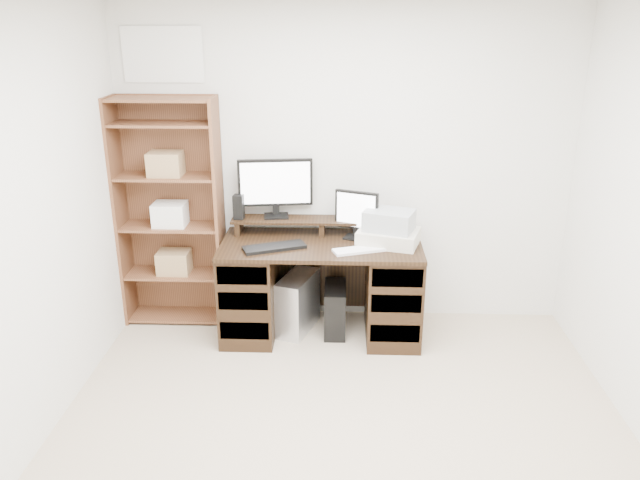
# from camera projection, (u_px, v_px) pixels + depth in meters

# --- Properties ---
(room) EXTENTS (3.54, 4.04, 2.54)m
(room) POSITION_uv_depth(u_px,v_px,m) (344.00, 265.00, 2.95)
(room) COLOR #BEAA8E
(room) RESTS_ON ground
(desk) EXTENTS (1.50, 0.70, 0.75)m
(desk) POSITION_uv_depth(u_px,v_px,m) (321.00, 287.00, 4.79)
(desk) COLOR black
(desk) RESTS_ON ground
(riser_shelf) EXTENTS (1.40, 0.22, 0.12)m
(riser_shelf) POSITION_uv_depth(u_px,v_px,m) (322.00, 222.00, 4.83)
(riser_shelf) COLOR black
(riser_shelf) RESTS_ON desk
(monitor_wide) EXTENTS (0.57, 0.17, 0.45)m
(monitor_wide) POSITION_uv_depth(u_px,v_px,m) (275.00, 185.00, 4.79)
(monitor_wide) COLOR black
(monitor_wide) RESTS_ON riser_shelf
(monitor_small) EXTENTS (0.33, 0.18, 0.37)m
(monitor_small) POSITION_uv_depth(u_px,v_px,m) (356.00, 213.00, 4.70)
(monitor_small) COLOR black
(monitor_small) RESTS_ON desk
(speaker) EXTENTS (0.08, 0.08, 0.19)m
(speaker) POSITION_uv_depth(u_px,v_px,m) (239.00, 207.00, 4.79)
(speaker) COLOR black
(speaker) RESTS_ON riser_shelf
(keyboard_black) EXTENTS (0.48, 0.31, 0.03)m
(keyboard_black) POSITION_uv_depth(u_px,v_px,m) (274.00, 247.00, 4.54)
(keyboard_black) COLOR black
(keyboard_black) RESTS_ON desk
(keyboard_white) EXTENTS (0.43, 0.25, 0.02)m
(keyboard_white) POSITION_uv_depth(u_px,v_px,m) (361.00, 250.00, 4.50)
(keyboard_white) COLOR white
(keyboard_white) RESTS_ON desk
(mouse) EXTENTS (0.11, 0.09, 0.04)m
(mouse) POSITION_uv_depth(u_px,v_px,m) (405.00, 249.00, 4.50)
(mouse) COLOR silver
(mouse) RESTS_ON desk
(printer) EXTENTS (0.51, 0.43, 0.11)m
(printer) POSITION_uv_depth(u_px,v_px,m) (388.00, 237.00, 4.63)
(printer) COLOR beige
(printer) RESTS_ON desk
(basket) EXTENTS (0.41, 0.35, 0.15)m
(basket) POSITION_uv_depth(u_px,v_px,m) (389.00, 220.00, 4.59)
(basket) COLOR #9DA3A8
(basket) RESTS_ON printer
(tower_silver) EXTENTS (0.34, 0.49, 0.45)m
(tower_silver) POSITION_uv_depth(u_px,v_px,m) (298.00, 303.00, 4.89)
(tower_silver) COLOR silver
(tower_silver) RESTS_ON ground
(tower_black) EXTENTS (0.17, 0.38, 0.38)m
(tower_black) POSITION_uv_depth(u_px,v_px,m) (335.00, 309.00, 4.87)
(tower_black) COLOR black
(tower_black) RESTS_ON ground
(bookshelf) EXTENTS (0.80, 0.30, 1.80)m
(bookshelf) POSITION_uv_depth(u_px,v_px,m) (171.00, 211.00, 4.85)
(bookshelf) COLOR brown
(bookshelf) RESTS_ON ground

